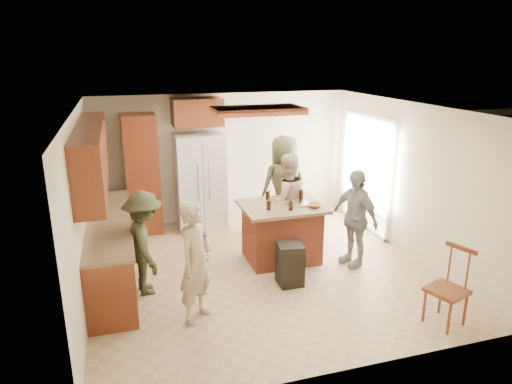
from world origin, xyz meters
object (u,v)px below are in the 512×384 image
object	(u,v)px
person_front_left	(196,262)
refrigerator	(200,182)
spindle_chair	(448,290)
person_behind_left	(287,201)
person_behind_right	(284,186)
person_counter	(145,243)
kitchen_island	(282,232)
trash_bin	(290,264)
person_side_right	(355,218)

from	to	relation	value
person_front_left	refrigerator	xyz separation A→B (m)	(0.62, 3.18, 0.12)
spindle_chair	person_behind_left	bearing A→B (deg)	111.12
person_behind_right	person_counter	bearing A→B (deg)	23.24
person_behind_left	person_counter	world-z (taller)	person_behind_left
refrigerator	spindle_chair	distance (m)	4.78
spindle_chair	kitchen_island	bearing A→B (deg)	119.61
person_behind_right	kitchen_island	size ratio (longest dim) A/B	1.44
spindle_chair	person_front_left	bearing A→B (deg)	161.41
person_behind_right	trash_bin	distance (m)	2.07
refrigerator	kitchen_island	bearing A→B (deg)	-61.87
person_counter	trash_bin	bearing A→B (deg)	-107.60
person_behind_left	trash_bin	size ratio (longest dim) A/B	2.62
kitchen_island	trash_bin	distance (m)	0.87
person_behind_right	spindle_chair	distance (m)	3.53
person_front_left	person_behind_left	size ratio (longest dim) A/B	0.94
person_behind_left	person_side_right	bearing A→B (deg)	129.41
person_behind_left	trash_bin	world-z (taller)	person_behind_left
person_side_right	kitchen_island	bearing A→B (deg)	-130.65
person_side_right	kitchen_island	size ratio (longest dim) A/B	1.21
person_behind_right	person_side_right	bearing A→B (deg)	104.64
person_behind_left	spindle_chair	bearing A→B (deg)	110.50
person_side_right	person_counter	distance (m)	3.19
person_counter	person_behind_right	bearing A→B (deg)	-66.47
refrigerator	person_side_right	bearing A→B (deg)	-48.99
person_front_left	spindle_chair	bearing A→B (deg)	-67.31
person_behind_right	spindle_chair	size ratio (longest dim) A/B	1.85
person_counter	kitchen_island	world-z (taller)	person_counter
person_front_left	person_counter	size ratio (longest dim) A/B	1.06
person_counter	refrigerator	xyz separation A→B (m)	(1.18, 2.29, 0.16)
person_behind_left	kitchen_island	size ratio (longest dim) A/B	1.29
person_behind_left	trash_bin	bearing A→B (deg)	71.40
kitchen_island	spindle_chair	distance (m)	2.68
kitchen_island	trash_bin	xyz separation A→B (m)	(-0.17, -0.84, -0.16)
trash_bin	spindle_chair	size ratio (longest dim) A/B	0.63
person_front_left	spindle_chair	xyz separation A→B (m)	(2.93, -0.98, -0.33)
person_behind_left	person_counter	distance (m)	2.58
person_behind_right	trash_bin	xyz separation A→B (m)	(-0.59, -1.89, -0.60)
person_behind_left	spindle_chair	size ratio (longest dim) A/B	1.66
person_behind_left	person_front_left	bearing A→B (deg)	43.48
kitchen_island	spindle_chair	size ratio (longest dim) A/B	1.29
person_behind_left	spindle_chair	distance (m)	3.00
person_front_left	trash_bin	size ratio (longest dim) A/B	2.47
kitchen_island	trash_bin	bearing A→B (deg)	-101.42
person_counter	spindle_chair	bearing A→B (deg)	-125.05
person_behind_left	person_counter	bearing A→B (deg)	20.02
person_side_right	person_counter	bearing A→B (deg)	-106.14
person_behind_right	refrigerator	distance (m)	1.60
person_behind_left	person_counter	size ratio (longest dim) A/B	1.12
person_side_right	person_behind_right	bearing A→B (deg)	-173.99
person_behind_left	spindle_chair	xyz separation A→B (m)	(1.07, -2.78, -0.37)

